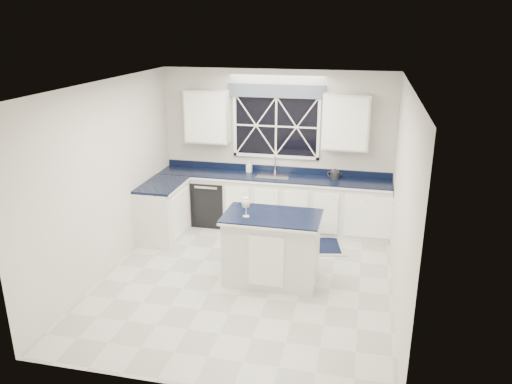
% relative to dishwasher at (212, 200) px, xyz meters
% --- Properties ---
extents(ground, '(4.50, 4.50, 0.00)m').
position_rel_dishwasher_xyz_m(ground, '(1.10, -1.95, -0.41)').
color(ground, beige).
rests_on(ground, ground).
extents(back_wall, '(4.00, 0.10, 2.70)m').
position_rel_dishwasher_xyz_m(back_wall, '(1.10, 0.30, 0.94)').
color(back_wall, silver).
rests_on(back_wall, ground).
extents(base_cabinets, '(3.99, 1.60, 0.90)m').
position_rel_dishwasher_xyz_m(base_cabinets, '(0.77, -0.17, 0.04)').
color(base_cabinets, silver).
rests_on(base_cabinets, ground).
extents(countertop, '(3.98, 0.64, 0.04)m').
position_rel_dishwasher_xyz_m(countertop, '(1.10, 0.00, 0.51)').
color(countertop, black).
rests_on(countertop, base_cabinets).
extents(dishwasher, '(0.60, 0.58, 0.82)m').
position_rel_dishwasher_xyz_m(dishwasher, '(0.00, 0.00, 0.00)').
color(dishwasher, black).
rests_on(dishwasher, ground).
extents(window, '(1.65, 0.09, 1.26)m').
position_rel_dishwasher_xyz_m(window, '(1.10, 0.25, 1.42)').
color(window, black).
rests_on(window, ground).
extents(upper_cabinets, '(3.10, 0.34, 0.90)m').
position_rel_dishwasher_xyz_m(upper_cabinets, '(1.10, 0.13, 1.49)').
color(upper_cabinets, silver).
rests_on(upper_cabinets, ground).
extents(faucet, '(0.05, 0.20, 0.30)m').
position_rel_dishwasher_xyz_m(faucet, '(1.10, 0.19, 0.69)').
color(faucet, '#B6B6B8').
rests_on(faucet, countertop).
extents(island, '(1.31, 0.80, 0.97)m').
position_rel_dishwasher_xyz_m(island, '(1.45, -1.87, 0.08)').
color(island, silver).
rests_on(island, ground).
extents(rug, '(1.32, 0.96, 0.02)m').
position_rel_dishwasher_xyz_m(rug, '(1.79, -0.68, -0.40)').
color(rug, '#A7A6A2').
rests_on(rug, ground).
extents(kettle, '(0.25, 0.18, 0.18)m').
position_rel_dishwasher_xyz_m(kettle, '(2.14, 0.09, 0.61)').
color(kettle, '#2D2D30').
rests_on(kettle, countertop).
extents(wine_glass, '(0.11, 0.11, 0.27)m').
position_rel_dishwasher_xyz_m(wine_glass, '(1.12, -2.00, 0.75)').
color(wine_glass, silver).
rests_on(wine_glass, island).
extents(soap_bottle, '(0.09, 0.10, 0.20)m').
position_rel_dishwasher_xyz_m(soap_bottle, '(0.65, 0.15, 0.63)').
color(soap_bottle, silver).
rests_on(soap_bottle, countertop).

